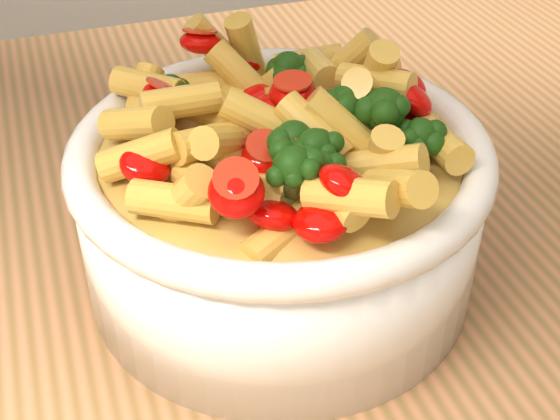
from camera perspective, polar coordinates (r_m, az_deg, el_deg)
name	(u,v)px	position (r m, az deg, el deg)	size (l,w,h in m)	color
table	(225,328)	(0.65, -4.06, -8.62)	(1.20, 0.80, 0.90)	#BE7D51
serving_bowl	(280,208)	(0.51, 0.00, 0.13)	(0.26, 0.26, 0.11)	white
pasta_salad	(280,113)	(0.47, 0.00, 7.08)	(0.21, 0.21, 0.05)	#F6C34D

